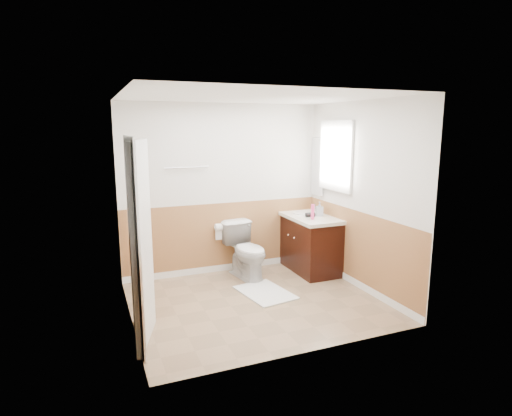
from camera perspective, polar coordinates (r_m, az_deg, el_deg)
name	(u,v)px	position (r m, az deg, el deg)	size (l,w,h in m)	color
floor	(256,302)	(5.43, 0.02, -12.55)	(3.00, 3.00, 0.00)	#8C7051
ceiling	(256,97)	(5.00, 0.02, 14.78)	(3.00, 3.00, 0.00)	white
wall_back	(223,189)	(6.28, -4.46, 2.51)	(3.00, 3.00, 0.00)	silver
wall_front	(309,228)	(3.92, 7.20, -2.63)	(3.00, 3.00, 0.00)	silver
wall_left	(126,214)	(4.72, -17.10, -0.72)	(3.00, 3.00, 0.00)	silver
wall_right	(361,196)	(5.79, 13.90, 1.52)	(3.00, 3.00, 0.00)	silver
wainscot_back	(224,239)	(6.42, -4.33, -4.15)	(3.00, 3.00, 0.00)	#A47141
wainscot_front	(307,304)	(4.17, 6.87, -12.67)	(3.00, 3.00, 0.00)	#A47141
wainscot_left	(131,280)	(4.92, -16.47, -9.29)	(2.60, 2.60, 0.00)	#A47141
wainscot_right	(357,251)	(5.95, 13.48, -5.63)	(2.60, 2.60, 0.00)	#A47141
toilet	(247,251)	(6.15, -1.25, -5.76)	(0.45, 0.78, 0.80)	silver
bath_mat	(265,293)	(5.69, 1.23, -11.32)	(0.55, 0.80, 0.02)	white
vanity_cabinet	(309,244)	(6.53, 7.10, -4.85)	(0.55, 1.10, 0.80)	black
vanity_knob_left	(294,238)	(6.26, 5.18, -4.06)	(0.03, 0.03, 0.03)	#BBBCC2
vanity_knob_right	(288,235)	(6.44, 4.36, -3.64)	(0.03, 0.03, 0.03)	silver
countertop	(309,217)	(6.42, 7.11, -1.21)	(0.60, 1.15, 0.05)	white
sink_basin	(305,213)	(6.55, 6.56, -0.65)	(0.36, 0.36, 0.02)	white
faucet	(315,208)	(6.62, 7.94, -0.02)	(0.02, 0.02, 0.14)	silver
lotion_bottle	(313,212)	(6.12, 7.64, -0.53)	(0.05, 0.05, 0.22)	#EB3D7D
soap_dispenser	(319,209)	(6.38, 8.54, -0.12)	(0.09, 0.10, 0.21)	#9BA2AE
hair_dryer_body	(310,215)	(6.29, 7.31, -0.91)	(0.07, 0.07, 0.14)	black
hair_dryer_handle	(308,217)	(6.28, 7.06, -1.19)	(0.03, 0.03, 0.07)	black
mirror_panel	(318,167)	(6.66, 8.29, 5.51)	(0.02, 0.35, 0.90)	silver
window_frame	(336,156)	(6.20, 10.69, 6.90)	(0.04, 0.80, 1.00)	white
window_glass	(337,156)	(6.21, 10.81, 6.90)	(0.01, 0.70, 0.90)	white
door	(142,244)	(4.35, -15.07, -4.70)	(0.05, 0.80, 2.04)	white
door_frame	(134,244)	(4.34, -16.07, -4.65)	(0.02, 0.92, 2.10)	white
door_knob	(144,242)	(4.69, -14.81, -4.44)	(0.06, 0.06, 0.06)	silver
towel_bar	(186,167)	(6.04, -9.36, 5.42)	(0.02, 0.02, 0.62)	silver
tp_holder_bar	(219,227)	(6.28, -5.06, -2.60)	(0.02, 0.02, 0.14)	silver
tp_roll	(219,227)	(6.28, -5.06, -2.60)	(0.11, 0.11, 0.10)	white
tp_sheet	(219,234)	(6.31, -5.04, -3.57)	(0.10, 0.01, 0.16)	white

